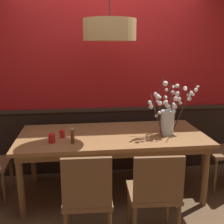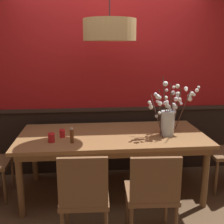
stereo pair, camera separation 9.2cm
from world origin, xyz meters
name	(u,v)px [view 1 (the left image)]	position (x,y,z in m)	size (l,w,h in m)	color
ground_plane	(112,192)	(0.00, 0.00, 0.00)	(24.00, 24.00, 0.00)	brown
back_wall	(106,72)	(0.00, 0.66, 1.42)	(5.95, 0.14, 2.86)	black
dining_table	(112,140)	(0.00, 0.00, 0.68)	(2.18, 1.00, 0.76)	olive
chair_near_side_right	(155,191)	(0.28, -0.90, 0.50)	(0.48, 0.44, 0.88)	brown
chair_far_side_right	(124,130)	(0.31, 0.91, 0.52)	(0.46, 0.45, 0.92)	brown
chair_near_side_left	(87,195)	(-0.33, -0.91, 0.51)	(0.45, 0.44, 0.91)	brown
chair_far_side_left	(82,131)	(-0.35, 0.93, 0.52)	(0.43, 0.39, 0.92)	brown
vase_with_blossoms	(169,116)	(0.65, -0.08, 0.98)	(0.65, 0.35, 0.68)	silver
candle_holder_nearer_center	(52,138)	(-0.68, -0.22, 0.81)	(0.08, 0.08, 0.10)	red
candle_holder_nearer_edge	(62,134)	(-0.58, -0.06, 0.80)	(0.07, 0.07, 0.09)	red
condiment_bottle	(73,136)	(-0.46, -0.26, 0.84)	(0.04, 0.04, 0.17)	brown
pendant_lamp	(110,30)	(-0.03, 0.01, 1.94)	(0.57, 0.57, 1.03)	tan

